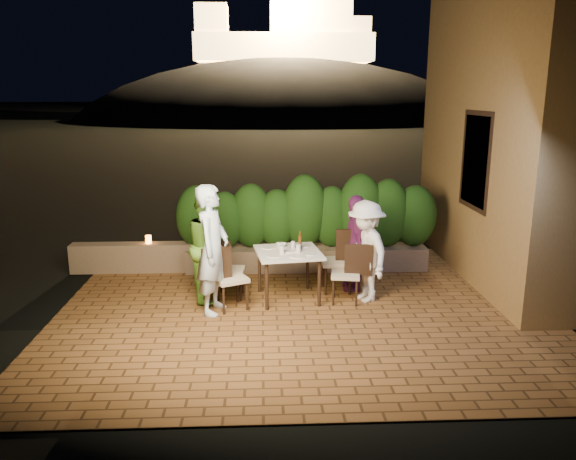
{
  "coord_description": "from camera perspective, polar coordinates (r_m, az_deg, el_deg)",
  "views": [
    {
      "loc": [
        -0.57,
        -7.2,
        3.04
      ],
      "look_at": [
        -0.2,
        0.92,
        1.05
      ],
      "focal_mm": 35.0,
      "sensor_mm": 36.0,
      "label": 1
    }
  ],
  "objects": [
    {
      "name": "plate_se",
      "position": [
        8.61,
        1.55,
        -1.63
      ],
      "size": [
        0.2,
        0.2,
        0.01
      ],
      "primitive_type": "cylinder",
      "color": "white",
      "rests_on": "dining_table"
    },
    {
      "name": "chair_right_front",
      "position": [
        8.37,
        5.85,
        -4.37
      ],
      "size": [
        0.47,
        0.47,
        0.89
      ],
      "primitive_type": null,
      "rotation": [
        0.0,
        0.0,
        2.99
      ],
      "color": "black",
      "rests_on": "ground"
    },
    {
      "name": "diner_white",
      "position": [
        8.38,
        7.9,
        -2.16
      ],
      "size": [
        0.86,
        1.11,
        1.52
      ],
      "primitive_type": "imported",
      "rotation": [
        0.0,
        0.0,
        -1.23
      ],
      "color": "white",
      "rests_on": "ground"
    },
    {
      "name": "plate_front",
      "position": [
        8.06,
        1.02,
        -2.7
      ],
      "size": [
        0.23,
        0.23,
        0.01
      ],
      "primitive_type": "cylinder",
      "color": "white",
      "rests_on": "dining_table"
    },
    {
      "name": "glass_nw",
      "position": [
        8.21,
        -0.62,
        -2.0
      ],
      "size": [
        0.07,
        0.07,
        0.12
      ],
      "primitive_type": "cylinder",
      "color": "silver",
      "rests_on": "dining_table"
    },
    {
      "name": "diner_green",
      "position": [
        8.43,
        -8.02,
        -1.62
      ],
      "size": [
        0.7,
        0.86,
        1.65
      ],
      "primitive_type": "imported",
      "rotation": [
        0.0,
        0.0,
        1.68
      ],
      "color": "#70B839",
      "rests_on": "ground"
    },
    {
      "name": "fortress",
      "position": [
        67.66,
        -0.46,
        20.08
      ],
      "size": [
        26.0,
        8.0,
        8.0
      ],
      "primitive_type": null,
      "color": "#FFCC7A",
      "rests_on": "hill"
    },
    {
      "name": "building_wall",
      "position": [
        10.11,
        22.05,
        9.71
      ],
      "size": [
        1.6,
        5.0,
        5.0
      ],
      "primitive_type": "cube",
      "color": "olive",
      "rests_on": "ground"
    },
    {
      "name": "parapet",
      "position": [
        10.15,
        -15.24,
        -2.7
      ],
      "size": [
        2.2,
        0.3,
        0.5
      ],
      "primitive_type": "cube",
      "color": "#76614B",
      "rests_on": "ground"
    },
    {
      "name": "terrace_floor",
      "position": [
        8.32,
        1.49,
        -8.23
      ],
      "size": [
        7.0,
        6.0,
        0.15
      ],
      "primitive_type": "cube",
      "color": "brown",
      "rests_on": "ground"
    },
    {
      "name": "parapet_lamp",
      "position": [
        10.01,
        -13.99,
        -0.94
      ],
      "size": [
        0.1,
        0.1,
        0.14
      ],
      "primitive_type": "cylinder",
      "color": "orange",
      "rests_on": "parapet"
    },
    {
      "name": "hill",
      "position": [
        67.61,
        -0.44,
        7.77
      ],
      "size": [
        52.0,
        40.0,
        22.0
      ],
      "primitive_type": "ellipsoid",
      "color": "black",
      "rests_on": "ground"
    },
    {
      "name": "plate_ne",
      "position": [
        8.21,
        2.06,
        -2.4
      ],
      "size": [
        0.22,
        0.22,
        0.01
      ],
      "primitive_type": "cylinder",
      "color": "white",
      "rests_on": "dining_table"
    },
    {
      "name": "glass_se",
      "position": [
        8.49,
        0.51,
        -1.52
      ],
      "size": [
        0.06,
        0.06,
        0.11
      ],
      "primitive_type": "cylinder",
      "color": "silver",
      "rests_on": "dining_table"
    },
    {
      "name": "dining_table",
      "position": [
        8.46,
        0.03,
        -4.61
      ],
      "size": [
        1.06,
        1.06,
        0.75
      ],
      "primitive_type": null,
      "rotation": [
        0.0,
        0.0,
        0.14
      ],
      "color": "white",
      "rests_on": "ground"
    },
    {
      "name": "diner_purple",
      "position": [
        8.85,
        6.85,
        -1.28
      ],
      "size": [
        0.41,
        0.91,
        1.52
      ],
      "primitive_type": "imported",
      "rotation": [
        0.0,
        0.0,
        -1.62
      ],
      "color": "#6E2465",
      "rests_on": "ground"
    },
    {
      "name": "plate_nw",
      "position": [
        8.08,
        -1.45,
        -2.66
      ],
      "size": [
        0.19,
        0.19,
        0.01
      ],
      "primitive_type": "cylinder",
      "color": "white",
      "rests_on": "dining_table"
    },
    {
      "name": "beer_bottle",
      "position": [
        8.43,
        1.23,
        -1.03
      ],
      "size": [
        0.05,
        0.05,
        0.28
      ],
      "primitive_type": null,
      "color": "#4D290C",
      "rests_on": "dining_table"
    },
    {
      "name": "glass_sw",
      "position": [
        8.46,
        -0.76,
        -1.6
      ],
      "size": [
        0.06,
        0.06,
        0.1
      ],
      "primitive_type": "cylinder",
      "color": "silver",
      "rests_on": "dining_table"
    },
    {
      "name": "plate_centre",
      "position": [
        8.34,
        0.23,
        -2.14
      ],
      "size": [
        0.23,
        0.23,
        0.01
      ],
      "primitive_type": "cylinder",
      "color": "white",
      "rests_on": "dining_table"
    },
    {
      "name": "ground",
      "position": [
        7.84,
        1.76,
        -9.22
      ],
      "size": [
        400.0,
        400.0,
        0.0
      ],
      "primitive_type": "plane",
      "color": "black",
      "rests_on": "ground"
    },
    {
      "name": "planter",
      "position": [
        9.94,
        1.92,
        -2.85
      ],
      "size": [
        4.2,
        0.55,
        0.4
      ],
      "primitive_type": "cube",
      "color": "#76614B",
      "rests_on": "ground"
    },
    {
      "name": "hedge",
      "position": [
        9.75,
        1.95,
        1.37
      ],
      "size": [
        4.0,
        0.7,
        1.1
      ],
      "primitive_type": null,
      "color": "#193D10",
      "rests_on": "planter"
    },
    {
      "name": "diner_blue",
      "position": [
        7.88,
        -7.66,
        -1.98
      ],
      "size": [
        0.58,
        0.75,
        1.84
      ],
      "primitive_type": "imported",
      "rotation": [
        0.0,
        0.0,
        1.33
      ],
      "color": "#C2DEFA",
      "rests_on": "ground"
    },
    {
      "name": "chair_right_back",
      "position": [
        8.8,
        4.99,
        -3.09
      ],
      "size": [
        0.47,
        0.47,
        1.0
      ],
      "primitive_type": null,
      "rotation": [
        0.0,
        0.0,
        3.12
      ],
      "color": "black",
      "rests_on": "ground"
    },
    {
      "name": "chair_left_back",
      "position": [
        8.55,
        -5.88,
        -3.99
      ],
      "size": [
        0.44,
        0.44,
        0.89
      ],
      "primitive_type": null,
      "rotation": [
        0.0,
        0.0,
        -0.08
      ],
      "color": "black",
      "rests_on": "ground"
    },
    {
      "name": "plate_sw",
      "position": [
        8.53,
        -2.0,
        -1.78
      ],
      "size": [
        0.23,
        0.23,
        0.01
      ],
      "primitive_type": "cylinder",
      "color": "white",
      "rests_on": "dining_table"
    },
    {
      "name": "chair_left_front",
      "position": [
        8.11,
        -5.89,
        -4.79
      ],
      "size": [
        0.58,
        0.58,
        0.94
      ],
      "primitive_type": null,
      "rotation": [
        0.0,
        0.0,
        0.44
      ],
      "color": "black",
      "rests_on": "ground"
    },
    {
      "name": "window_frame",
      "position": [
        9.39,
        18.61,
        6.68
      ],
      "size": [
        0.06,
        1.15,
        1.55
      ],
      "primitive_type": "cube",
      "color": "black",
      "rests_on": "building_wall"
    },
    {
      "name": "bowl",
      "position": [
        8.61,
        -0.73,
        -1.52
      ],
      "size": [
        0.19,
        0.19,
        0.04
      ],
      "primitive_type": "imported",
      "rotation": [
        0.0,
        0.0,
        -0.1
      ],
      "color": "white",
      "rests_on": "dining_table"
    },
    {
      "name": "glass_ne",
      "position": [
        8.28,
        1.04,
        -1.87
      ],
      "size": [
        0.07,
        0.07,
        0.12
      ],
      "primitive_type": "cylinder",
      "color": "silver",
      "rests_on": "dining_table"
    },
    {
      "name": "window_pane",
      "position": [
        9.39,
        18.67,
        6.68
      ],
      "size": [
        0.08,
        1.0,
        1.4
      ],
      "primitive_type": "cube",
      "color": "black",
      "rests_on": "building_wall"
    }
  ]
}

